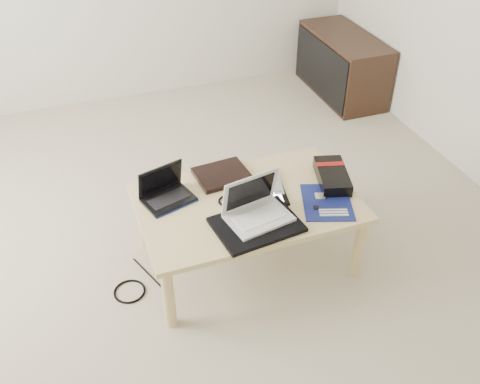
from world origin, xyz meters
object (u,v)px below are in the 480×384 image
object	(u,v)px
white_laptop	(256,209)
gpu_box	(332,176)
netbook	(166,193)
media_cabinet	(341,65)
coffee_table	(248,208)

from	to	relation	value
white_laptop	gpu_box	xyz separation A→B (m)	(0.49, 0.16, -0.03)
netbook	white_laptop	bearing A→B (deg)	-39.34
gpu_box	white_laptop	bearing A→B (deg)	-162.32
media_cabinet	gpu_box	size ratio (longest dim) A/B	2.73
netbook	coffee_table	bearing A→B (deg)	-22.06
white_laptop	netbook	bearing A→B (deg)	140.66
white_laptop	media_cabinet	bearing A→B (deg)	50.75
white_laptop	gpu_box	world-z (taller)	white_laptop
netbook	white_laptop	xyz separation A→B (m)	(0.37, -0.30, 0.03)
media_cabinet	coffee_table	bearing A→B (deg)	-131.44
media_cabinet	white_laptop	size ratio (longest dim) A/B	2.73
white_laptop	gpu_box	size ratio (longest dim) A/B	1.00
media_cabinet	white_laptop	distance (m)	2.29
coffee_table	white_laptop	size ratio (longest dim) A/B	3.34
netbook	gpu_box	bearing A→B (deg)	-9.51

